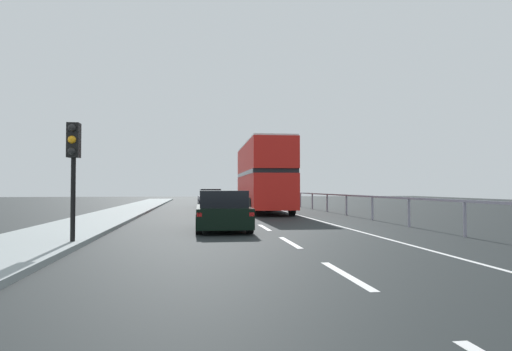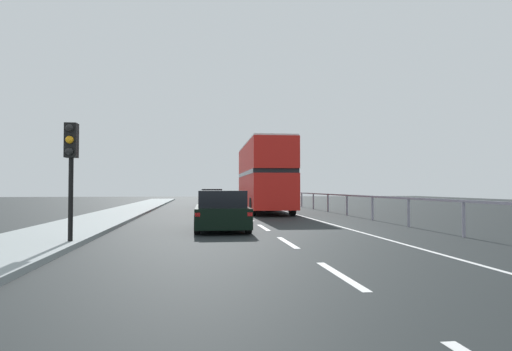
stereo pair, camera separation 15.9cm
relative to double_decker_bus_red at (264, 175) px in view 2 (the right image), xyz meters
The scene contains 8 objects.
ground_plane 11.82m from the double_decker_bus_red, 98.07° to the right, with size 75.53×120.00×0.10m, color black.
near_sidewalk_kerb 14.47m from the double_decker_bus_red, 126.67° to the right, with size 2.91×80.00×0.14m, color gray.
lane_paint_markings 3.87m from the double_decker_bus_red, 87.43° to the right, with size 3.18×46.00×0.01m.
bridge_side_railing 4.90m from the double_decker_bus_red, 31.70° to the right, with size 0.10×42.00×1.15m.
double_decker_bus_red is the anchor object (origin of this frame).
hatchback_car_near 12.10m from the double_decker_bus_red, 105.79° to the right, with size 1.93×4.06×1.42m.
traffic_signal_pole 17.02m from the double_decker_bus_red, 115.63° to the right, with size 0.30×0.42×3.06m.
sedan_car_ahead 8.26m from the double_decker_bus_red, 112.64° to the left, with size 1.91×4.08×1.43m.
Camera 2 is at (-2.43, -15.51, 1.52)m, focal length 30.15 mm.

